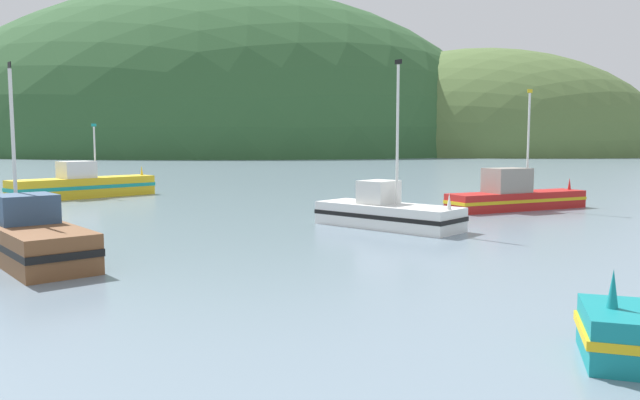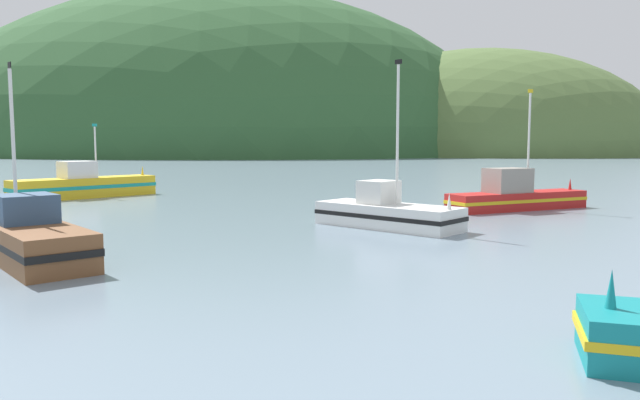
% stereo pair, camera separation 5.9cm
% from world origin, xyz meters
% --- Properties ---
extents(hill_far_center, '(182.85, 146.28, 88.25)m').
position_xyz_m(hill_far_center, '(-157.50, 227.66, 0.00)').
color(hill_far_center, '#516B38').
rests_on(hill_far_center, ground).
extents(hill_far_right, '(110.76, 88.61, 64.69)m').
position_xyz_m(hill_far_right, '(8.25, 201.51, 0.00)').
color(hill_far_right, '#516B38').
rests_on(hill_far_right, ground).
extents(hill_mid_right, '(199.61, 159.68, 109.66)m').
position_xyz_m(hill_mid_right, '(-82.51, 204.38, 0.00)').
color(hill_mid_right, '#2D562D').
rests_on(hill_mid_right, ground).
extents(fishing_boat_white, '(7.13, 5.30, 7.45)m').
position_xyz_m(fishing_boat_white, '(1.34, 34.59, 0.67)').
color(fishing_boat_white, white).
rests_on(fishing_boat_white, ground).
extents(fishing_boat_red, '(8.22, 7.12, 6.86)m').
position_xyz_m(fishing_boat_red, '(7.61, 43.47, 0.78)').
color(fishing_boat_red, red).
rests_on(fishing_boat_red, ground).
extents(fishing_boat_yellow, '(6.77, 9.80, 5.17)m').
position_xyz_m(fishing_boat_yellow, '(-21.10, 44.33, 0.85)').
color(fishing_boat_yellow, gold).
rests_on(fishing_boat_yellow, ground).
extents(fishing_boat_brown, '(9.37, 7.70, 6.54)m').
position_xyz_m(fishing_boat_brown, '(-10.03, 25.04, 0.71)').
color(fishing_boat_brown, brown).
rests_on(fishing_boat_brown, ground).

